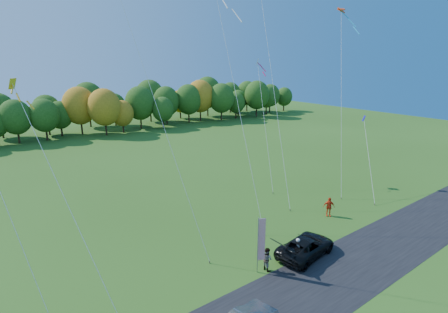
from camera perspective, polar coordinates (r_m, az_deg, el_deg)
ground at (r=28.06m, az=7.68°, el=-16.65°), size 160.00×160.00×0.00m
asphalt_strip at (r=25.88m, az=14.26°, el=-20.13°), size 90.00×6.00×0.01m
tree_line at (r=75.12m, az=-23.02°, el=2.99°), size 116.00×12.00×10.00m
black_suv at (r=28.94m, az=13.22°, el=-14.10°), size 5.81×3.28×1.53m
person_tailgate_a at (r=28.37m, az=11.96°, el=-14.47°), size 0.62×0.73×1.71m
person_tailgate_b at (r=26.70m, az=7.03°, el=-16.25°), size 0.69×0.87×1.75m
person_east at (r=35.99m, az=16.74°, el=-7.86°), size 1.18×1.08×1.93m
feather_flag at (r=25.47m, az=6.03°, el=-13.25°), size 0.53×0.27×4.34m
kite_delta_blue at (r=25.97m, az=-13.32°, el=14.90°), size 6.40×9.96×30.44m
kite_parafoil_orange at (r=38.38m, az=7.56°, el=14.81°), size 5.63×11.55×29.24m
kite_delta_red at (r=31.92m, az=2.06°, el=10.01°), size 2.71×10.02×23.17m
kite_parafoil_rainbow at (r=41.87m, az=18.62°, el=8.57°), size 6.40×6.15×20.86m
kite_diamond_yellow at (r=23.32m, az=-24.61°, el=-6.14°), size 3.35×8.09×14.13m
kite_diamond_green at (r=23.59m, az=-31.21°, el=-9.43°), size 2.33×4.27×11.96m
kite_diamond_white at (r=41.89m, az=6.69°, el=5.25°), size 3.68×7.23×15.33m
kite_diamond_blue_low at (r=42.43m, az=22.58°, el=-0.31°), size 5.44×5.85×8.73m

